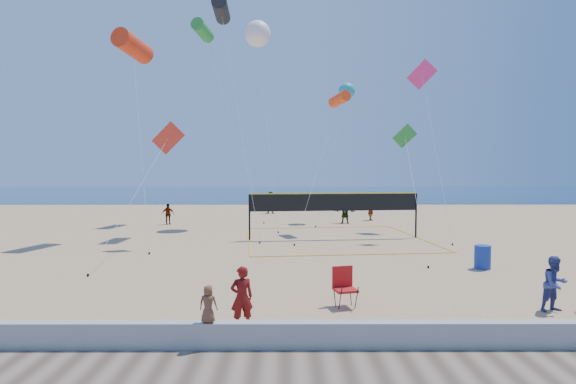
{
  "coord_description": "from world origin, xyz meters",
  "views": [
    {
      "loc": [
        -0.28,
        -12.83,
        4.02
      ],
      "look_at": [
        -0.25,
        2.0,
        3.24
      ],
      "focal_mm": 28.0,
      "sensor_mm": 36.0,
      "label": 1
    }
  ],
  "objects_px": {
    "trash_barrel": "(482,257)",
    "volleyball_net": "(334,207)",
    "woman": "(242,297)",
    "camp_chair": "(344,284)"
  },
  "relations": [
    {
      "from": "camp_chair",
      "to": "volleyball_net",
      "type": "relative_size",
      "value": 0.12
    },
    {
      "from": "volleyball_net",
      "to": "camp_chair",
      "type": "bearing_deg",
      "value": -100.51
    },
    {
      "from": "woman",
      "to": "camp_chair",
      "type": "bearing_deg",
      "value": -164.96
    },
    {
      "from": "woman",
      "to": "trash_barrel",
      "type": "height_order",
      "value": "woman"
    },
    {
      "from": "camp_chair",
      "to": "trash_barrel",
      "type": "height_order",
      "value": "camp_chair"
    },
    {
      "from": "trash_barrel",
      "to": "volleyball_net",
      "type": "xyz_separation_m",
      "value": [
        -5.13,
        7.68,
        1.35
      ]
    },
    {
      "from": "camp_chair",
      "to": "woman",
      "type": "bearing_deg",
      "value": -161.07
    },
    {
      "from": "woman",
      "to": "volleyball_net",
      "type": "height_order",
      "value": "volleyball_net"
    },
    {
      "from": "woman",
      "to": "trash_barrel",
      "type": "relative_size",
      "value": 1.68
    },
    {
      "from": "trash_barrel",
      "to": "woman",
      "type": "bearing_deg",
      "value": -143.28
    }
  ]
}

